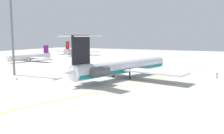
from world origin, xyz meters
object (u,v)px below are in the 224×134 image
at_px(light_mast, 12,23).
at_px(safety_cone_nose, 17,79).
at_px(ground_crew_near_tail, 217,75).
at_px(main_jetliner, 121,67).
at_px(ground_crew_portside, 131,64).
at_px(airliner_far_right, 78,51).
at_px(airliner_mid_right, 29,57).

bearing_deg(light_mast, safety_cone_nose, -127.77).
bearing_deg(ground_crew_near_tail, light_mast, -56.08).
xyz_separation_m(main_jetliner, ground_crew_portside, (26.07, 7.29, -2.29)).
bearing_deg(airliner_far_right, light_mast, -165.73).
relative_size(main_jetliner, safety_cone_nose, 77.21).
relative_size(main_jetliner, light_mast, 1.39).
relative_size(ground_crew_near_tail, safety_cone_nose, 3.08).
distance_m(ground_crew_portside, safety_cone_nose, 45.73).
bearing_deg(safety_cone_nose, ground_crew_near_tail, -61.39).
relative_size(main_jetliner, ground_crew_near_tail, 25.09).
bearing_deg(ground_crew_portside, light_mast, 22.31).
relative_size(airliner_mid_right, airliner_far_right, 0.82).
relative_size(safety_cone_nose, light_mast, 0.02).
height_order(main_jetliner, ground_crew_near_tail, main_jetliner).
bearing_deg(airliner_far_right, ground_crew_near_tail, -130.15).
bearing_deg(light_mast, airliner_mid_right, 39.46).
height_order(ground_crew_portside, light_mast, light_mast).
bearing_deg(light_mast, ground_crew_portside, -35.65).
bearing_deg(ground_crew_portside, safety_cone_nose, 34.16).
distance_m(airliner_mid_right, ground_crew_portside, 53.92).
height_order(main_jetliner, airliner_mid_right, main_jetliner).
xyz_separation_m(ground_crew_near_tail, light_mast, (-22.26, 58.77, 15.49)).
bearing_deg(airliner_far_right, ground_crew_portside, -135.29).
distance_m(main_jetliner, light_mast, 37.05).
relative_size(airliner_mid_right, ground_crew_near_tail, 15.20).
xyz_separation_m(airliner_mid_right, safety_cone_nose, (-39.75, -35.41, -1.99)).
distance_m(safety_cone_nose, light_mast, 18.80).
height_order(ground_crew_near_tail, ground_crew_portside, ground_crew_portside).
bearing_deg(ground_crew_near_tail, safety_cone_nose, -48.21).
relative_size(airliner_far_right, safety_cone_nose, 57.12).
height_order(airliner_mid_right, ground_crew_near_tail, airliner_mid_right).
bearing_deg(safety_cone_nose, ground_crew_portside, -23.80).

